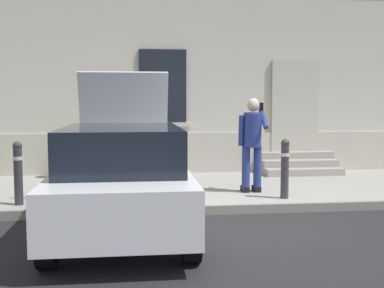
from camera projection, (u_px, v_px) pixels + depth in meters
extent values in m
plane|color=#232326|center=(263.00, 228.00, 6.96)|extent=(80.00, 80.00, 0.00)
cube|color=#99968E|center=(226.00, 188.00, 9.72)|extent=(24.00, 3.60, 0.15)
cube|color=gray|center=(248.00, 209.00, 7.88)|extent=(24.00, 0.12, 0.15)
cube|color=beige|center=(208.00, 25.00, 11.87)|extent=(24.00, 1.40, 7.50)
cube|color=#BCB7A8|center=(212.00, 156.00, 11.44)|extent=(24.00, 0.08, 1.10)
cube|color=brown|center=(295.00, 108.00, 11.57)|extent=(1.00, 0.08, 2.10)
cube|color=#BCB7A8|center=(295.00, 106.00, 11.54)|extent=(1.16, 0.06, 2.24)
cube|color=black|center=(163.00, 86.00, 11.14)|extent=(1.10, 0.06, 1.70)
cube|color=#BCB7A8|center=(163.00, 125.00, 11.19)|extent=(1.30, 0.12, 0.10)
cube|color=#9E998E|center=(305.00, 172.00, 10.93)|extent=(1.81, 0.32, 0.16)
cube|color=#9E998E|center=(300.00, 167.00, 11.24)|extent=(1.81, 0.32, 0.32)
cube|color=#9E998E|center=(296.00, 162.00, 11.55)|extent=(1.81, 0.32, 0.48)
cube|color=white|center=(123.00, 189.00, 6.71)|extent=(1.76, 4.01, 0.64)
cube|color=black|center=(122.00, 147.00, 6.50)|extent=(1.55, 2.41, 0.56)
cube|color=black|center=(125.00, 181.00, 8.72)|extent=(1.66, 0.11, 0.20)
cube|color=yellow|center=(125.00, 171.00, 8.70)|extent=(0.52, 0.02, 0.12)
cube|color=#B21414|center=(83.00, 157.00, 8.58)|extent=(0.16, 0.04, 0.18)
cube|color=#B21414|center=(166.00, 156.00, 8.76)|extent=(0.16, 0.04, 0.18)
cube|color=white|center=(124.00, 98.00, 8.03)|extent=(1.49, 0.37, 0.87)
cylinder|color=black|center=(47.00, 242.00, 5.25)|extent=(0.20, 0.60, 0.60)
cylinder|color=black|center=(191.00, 237.00, 5.45)|extent=(0.20, 0.60, 0.60)
cylinder|color=black|center=(77.00, 193.00, 8.02)|extent=(0.20, 0.60, 0.60)
cylinder|color=black|center=(171.00, 191.00, 8.21)|extent=(0.20, 0.60, 0.60)
cylinder|color=#333338|center=(285.00, 171.00, 8.33)|extent=(0.14, 0.14, 0.95)
sphere|color=#333338|center=(285.00, 143.00, 8.28)|extent=(0.15, 0.15, 0.15)
cylinder|color=silver|center=(285.00, 155.00, 8.30)|extent=(0.15, 0.15, 0.06)
cylinder|color=#333338|center=(18.00, 176.00, 7.79)|extent=(0.14, 0.14, 0.95)
sphere|color=#333338|center=(17.00, 146.00, 7.75)|extent=(0.15, 0.15, 0.15)
cylinder|color=silver|center=(18.00, 158.00, 7.77)|extent=(0.15, 0.15, 0.06)
cylinder|color=navy|center=(246.00, 168.00, 8.89)|extent=(0.15, 0.15, 0.82)
cube|color=black|center=(245.00, 189.00, 8.99)|extent=(0.12, 0.28, 0.10)
cylinder|color=navy|center=(257.00, 168.00, 8.92)|extent=(0.15, 0.15, 0.82)
cube|color=black|center=(256.00, 189.00, 9.01)|extent=(0.12, 0.28, 0.10)
cylinder|color=navy|center=(252.00, 130.00, 8.82)|extent=(0.34, 0.39, 0.65)
sphere|color=tan|center=(253.00, 106.00, 8.74)|extent=(0.22, 0.22, 0.22)
sphere|color=silver|center=(253.00, 104.00, 8.74)|extent=(0.21, 0.21, 0.21)
cylinder|color=navy|center=(241.00, 131.00, 8.77)|extent=(0.09, 0.14, 0.57)
cylinder|color=navy|center=(263.00, 119.00, 8.80)|extent=(0.09, 0.44, 0.39)
cube|color=black|center=(261.00, 107.00, 8.74)|extent=(0.07, 0.02, 0.15)
cylinder|color=beige|center=(62.00, 170.00, 10.60)|extent=(0.40, 0.40, 0.34)
cylinder|color=beige|center=(62.00, 164.00, 10.59)|extent=(0.44, 0.44, 0.05)
cylinder|color=#47331E|center=(62.00, 157.00, 10.58)|extent=(0.04, 0.04, 0.24)
sphere|color=#4C843D|center=(61.00, 149.00, 10.56)|extent=(0.44, 0.44, 0.44)
sphere|color=#4C843D|center=(66.00, 154.00, 10.53)|extent=(0.24, 0.24, 0.24)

